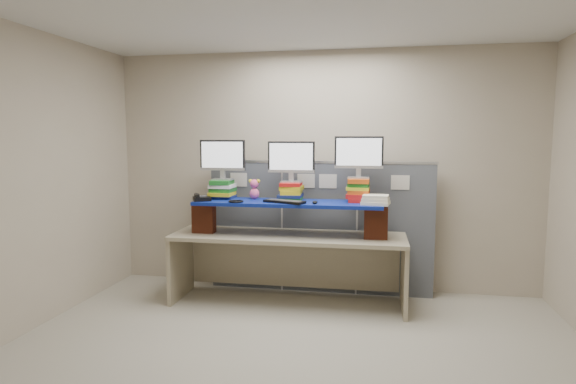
% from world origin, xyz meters
% --- Properties ---
extents(room, '(5.00, 4.00, 2.80)m').
position_xyz_m(room, '(0.00, 0.00, 1.40)').
color(room, '#B8AC98').
rests_on(room, ground).
extents(cubicle_partition, '(2.60, 0.06, 1.53)m').
position_xyz_m(cubicle_partition, '(-0.00, 1.78, 0.77)').
color(cubicle_partition, '#4C515A').
rests_on(cubicle_partition, ground).
extents(desk, '(2.50, 0.76, 0.76)m').
position_xyz_m(desk, '(-0.28, 1.31, 0.61)').
color(desk, tan).
rests_on(desk, ground).
extents(brick_pier_left, '(0.24, 0.13, 0.32)m').
position_xyz_m(brick_pier_left, '(-1.20, 1.25, 0.92)').
color(brick_pier_left, brown).
rests_on(brick_pier_left, desk).
extents(brick_pier_right, '(0.24, 0.13, 0.32)m').
position_xyz_m(brick_pier_right, '(0.65, 1.27, 0.92)').
color(brick_pier_right, brown).
rests_on(brick_pier_right, desk).
extents(blue_board, '(2.00, 0.52, 0.04)m').
position_xyz_m(blue_board, '(-0.28, 1.31, 1.10)').
color(blue_board, '#090972').
rests_on(blue_board, brick_pier_left).
extents(book_stack_left, '(0.26, 0.30, 0.21)m').
position_xyz_m(book_stack_left, '(-1.04, 1.42, 1.22)').
color(book_stack_left, navy).
rests_on(book_stack_left, blue_board).
extents(book_stack_center, '(0.26, 0.32, 0.19)m').
position_xyz_m(book_stack_center, '(-0.26, 1.43, 1.21)').
color(book_stack_center, '#1E7125').
rests_on(book_stack_center, blue_board).
extents(book_stack_right, '(0.24, 0.31, 0.25)m').
position_xyz_m(book_stack_right, '(0.46, 1.44, 1.24)').
color(book_stack_right, red).
rests_on(book_stack_right, blue_board).
extents(monitor_left, '(0.51, 0.14, 0.44)m').
position_xyz_m(monitor_left, '(-1.03, 1.42, 1.58)').
color(monitor_left, '#B8B8BD').
rests_on(monitor_left, book_stack_left).
extents(monitor_center, '(0.51, 0.14, 0.44)m').
position_xyz_m(monitor_center, '(-0.26, 1.43, 1.56)').
color(monitor_center, '#B8B8BD').
rests_on(monitor_center, book_stack_center).
extents(monitor_right, '(0.51, 0.14, 0.44)m').
position_xyz_m(monitor_right, '(0.46, 1.44, 1.61)').
color(monitor_right, '#B8B8BD').
rests_on(monitor_right, book_stack_right).
extents(keyboard, '(0.47, 0.30, 0.03)m').
position_xyz_m(keyboard, '(-0.29, 1.19, 1.13)').
color(keyboard, black).
rests_on(keyboard, blue_board).
extents(mouse, '(0.07, 0.11, 0.03)m').
position_xyz_m(mouse, '(0.03, 1.18, 1.13)').
color(mouse, black).
rests_on(mouse, blue_board).
extents(desk_phone, '(0.23, 0.23, 0.08)m').
position_xyz_m(desk_phone, '(-1.20, 1.18, 1.15)').
color(desk_phone, black).
rests_on(desk_phone, blue_board).
extents(headset, '(0.20, 0.20, 0.02)m').
position_xyz_m(headset, '(-0.80, 1.14, 1.13)').
color(headset, black).
rests_on(headset, blue_board).
extents(plush_toy, '(0.13, 0.10, 0.22)m').
position_xyz_m(plush_toy, '(-0.68, 1.43, 1.23)').
color(plush_toy, pink).
rests_on(plush_toy, blue_board).
extents(binder_stack, '(0.30, 0.25, 0.10)m').
position_xyz_m(binder_stack, '(0.64, 1.24, 1.17)').
color(binder_stack, white).
rests_on(binder_stack, blue_board).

